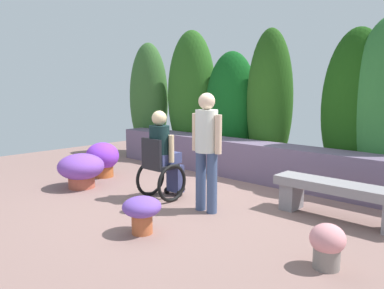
{
  "coord_description": "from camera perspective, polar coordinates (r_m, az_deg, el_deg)",
  "views": [
    {
      "loc": [
        3.75,
        -4.01,
        1.68
      ],
      "look_at": [
        0.01,
        -0.03,
        0.85
      ],
      "focal_mm": 35.93,
      "sensor_mm": 36.0,
      "label": 1
    }
  ],
  "objects": [
    {
      "name": "ground_plane",
      "position": [
        5.74,
        0.11,
        -8.38
      ],
      "size": [
        11.74,
        11.74,
        0.0
      ],
      "primitive_type": "plane",
      "color": "#866660"
    },
    {
      "name": "stone_retaining_wall",
      "position": [
        7.01,
        10.0,
        -2.53
      ],
      "size": [
        7.08,
        0.58,
        0.68
      ],
      "primitive_type": "cube",
      "color": "slate",
      "rests_on": "ground"
    },
    {
      "name": "hedge_backdrop",
      "position": [
        7.59,
        11.36,
        5.85
      ],
      "size": [
        8.1,
        1.04,
        2.93
      ],
      "color": "#34602A",
      "rests_on": "ground"
    },
    {
      "name": "stone_bench",
      "position": [
        5.22,
        21.03,
        -6.95
      ],
      "size": [
        1.68,
        0.4,
        0.48
      ],
      "rotation": [
        0.0,
        0.0,
        -0.1
      ],
      "color": "gray",
      "rests_on": "ground"
    },
    {
      "name": "person_in_wheelchair",
      "position": [
        5.75,
        -4.41,
        -1.98
      ],
      "size": [
        0.53,
        0.66,
        1.33
      ],
      "rotation": [
        0.0,
        0.0,
        0.14
      ],
      "color": "black",
      "rests_on": "ground"
    },
    {
      "name": "person_standing_companion",
      "position": [
        5.08,
        2.17,
        0.01
      ],
      "size": [
        0.49,
        0.3,
        1.6
      ],
      "rotation": [
        0.0,
        0.0,
        -0.18
      ],
      "color": "#3F5179",
      "rests_on": "ground"
    },
    {
      "name": "flower_pot_purple_near",
      "position": [
        3.88,
        19.45,
        -13.77
      ],
      "size": [
        0.33,
        0.33,
        0.43
      ],
      "color": "gray",
      "rests_on": "ground"
    },
    {
      "name": "flower_pot_terracotta_by_wall",
      "position": [
        6.66,
        -16.14,
        -3.48
      ],
      "size": [
        0.76,
        0.76,
        0.57
      ],
      "color": "#B45641",
      "rests_on": "ground"
    },
    {
      "name": "flower_pot_red_accent",
      "position": [
        4.5,
        -7.46,
        -9.69
      ],
      "size": [
        0.45,
        0.45,
        0.43
      ],
      "color": "#B85C34",
      "rests_on": "ground"
    },
    {
      "name": "flower_pot_small_foreground",
      "position": [
        7.36,
        -13.14,
        -2.03
      ],
      "size": [
        0.61,
        0.61,
        0.65
      ],
      "color": "#B75B2B",
      "rests_on": "ground"
    }
  ]
}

